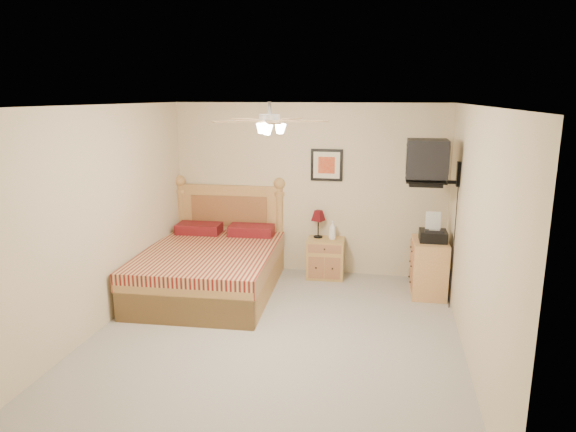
% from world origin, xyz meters
% --- Properties ---
extents(floor, '(4.50, 4.50, 0.00)m').
position_xyz_m(floor, '(0.00, 0.00, 0.00)').
color(floor, gray).
rests_on(floor, ground).
extents(ceiling, '(4.00, 4.50, 0.04)m').
position_xyz_m(ceiling, '(0.00, 0.00, 2.50)').
color(ceiling, white).
rests_on(ceiling, ground).
extents(wall_back, '(4.00, 0.04, 2.50)m').
position_xyz_m(wall_back, '(0.00, 2.25, 1.25)').
color(wall_back, beige).
rests_on(wall_back, ground).
extents(wall_front, '(4.00, 0.04, 2.50)m').
position_xyz_m(wall_front, '(0.00, -2.25, 1.25)').
color(wall_front, beige).
rests_on(wall_front, ground).
extents(wall_left, '(0.04, 4.50, 2.50)m').
position_xyz_m(wall_left, '(-2.00, 0.00, 1.25)').
color(wall_left, beige).
rests_on(wall_left, ground).
extents(wall_right, '(0.04, 4.50, 2.50)m').
position_xyz_m(wall_right, '(2.00, 0.00, 1.25)').
color(wall_right, beige).
rests_on(wall_right, ground).
extents(bed, '(1.78, 2.27, 1.42)m').
position_xyz_m(bed, '(-1.15, 1.12, 0.71)').
color(bed, '#A67E46').
rests_on(bed, ground).
extents(nightstand, '(0.55, 0.42, 0.57)m').
position_xyz_m(nightstand, '(0.30, 2.00, 0.29)').
color(nightstand, tan).
rests_on(nightstand, ground).
extents(table_lamp, '(0.28, 0.28, 0.40)m').
position_xyz_m(table_lamp, '(0.18, 2.08, 0.78)').
color(table_lamp, '#50090F').
rests_on(table_lamp, nightstand).
extents(lotion_bottle, '(0.13, 0.13, 0.27)m').
position_xyz_m(lotion_bottle, '(0.39, 2.02, 0.71)').
color(lotion_bottle, white).
rests_on(lotion_bottle, nightstand).
extents(framed_picture, '(0.46, 0.04, 0.46)m').
position_xyz_m(framed_picture, '(0.27, 2.23, 1.62)').
color(framed_picture, black).
rests_on(framed_picture, wall_back).
extents(dresser, '(0.46, 0.65, 0.75)m').
position_xyz_m(dresser, '(1.73, 1.61, 0.37)').
color(dresser, '#BA7542').
rests_on(dresser, ground).
extents(fax_machine, '(0.35, 0.37, 0.37)m').
position_xyz_m(fax_machine, '(1.75, 1.58, 0.93)').
color(fax_machine, black).
rests_on(fax_machine, dresser).
extents(magazine_lower, '(0.21, 0.26, 0.02)m').
position_xyz_m(magazine_lower, '(1.69, 1.84, 0.76)').
color(magazine_lower, '#AFA88F').
rests_on(magazine_lower, dresser).
extents(magazine_upper, '(0.20, 0.27, 0.02)m').
position_xyz_m(magazine_upper, '(1.71, 1.83, 0.78)').
color(magazine_upper, gray).
rests_on(magazine_upper, magazine_lower).
extents(wall_tv, '(0.56, 0.46, 0.58)m').
position_xyz_m(wall_tv, '(1.75, 1.34, 1.81)').
color(wall_tv, black).
rests_on(wall_tv, wall_right).
extents(ceiling_fan, '(1.14, 1.14, 0.28)m').
position_xyz_m(ceiling_fan, '(0.00, -0.20, 2.36)').
color(ceiling_fan, silver).
rests_on(ceiling_fan, ceiling).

